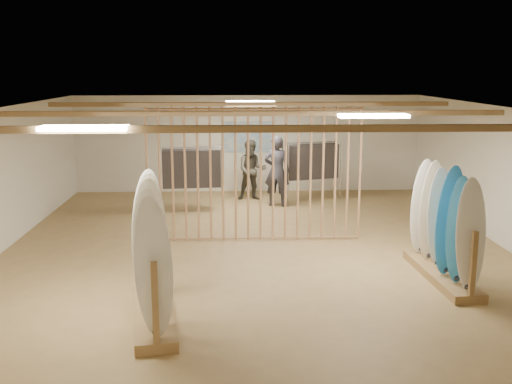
{
  "coord_description": "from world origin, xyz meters",
  "views": [
    {
      "loc": [
        -0.47,
        -11.35,
        3.54
      ],
      "look_at": [
        0.0,
        0.0,
        1.2
      ],
      "focal_mm": 42.0,
      "sensor_mm": 36.0,
      "label": 1
    }
  ],
  "objects_px": {
    "clothing_rack_a": "(191,168)",
    "clothing_rack_b": "(312,161)",
    "shopper_b": "(252,166)",
    "shopper_a": "(277,166)",
    "rack_left": "(151,275)",
    "rack_right": "(443,242)"
  },
  "relations": [
    {
      "from": "clothing_rack_a",
      "to": "clothing_rack_b",
      "type": "relative_size",
      "value": 1.02
    },
    {
      "from": "clothing_rack_a",
      "to": "shopper_b",
      "type": "xyz_separation_m",
      "value": [
        1.56,
        1.23,
        -0.15
      ]
    },
    {
      "from": "shopper_a",
      "to": "shopper_b",
      "type": "height_order",
      "value": "shopper_a"
    },
    {
      "from": "rack_left",
      "to": "clothing_rack_a",
      "type": "height_order",
      "value": "rack_left"
    },
    {
      "from": "rack_left",
      "to": "clothing_rack_b",
      "type": "bearing_deg",
      "value": 57.51
    },
    {
      "from": "clothing_rack_b",
      "to": "shopper_a",
      "type": "distance_m",
      "value": 1.21
    },
    {
      "from": "rack_left",
      "to": "rack_right",
      "type": "height_order",
      "value": "rack_left"
    },
    {
      "from": "clothing_rack_a",
      "to": "rack_right",
      "type": "bearing_deg",
      "value": -54.39
    },
    {
      "from": "rack_left",
      "to": "clothing_rack_b",
      "type": "xyz_separation_m",
      "value": [
        3.32,
        7.97,
        0.38
      ]
    },
    {
      "from": "shopper_a",
      "to": "shopper_b",
      "type": "bearing_deg",
      "value": -35.3
    },
    {
      "from": "clothing_rack_b",
      "to": "rack_left",
      "type": "bearing_deg",
      "value": -128.25
    },
    {
      "from": "shopper_a",
      "to": "shopper_b",
      "type": "xyz_separation_m",
      "value": [
        -0.63,
        0.77,
        -0.11
      ]
    },
    {
      "from": "shopper_a",
      "to": "rack_left",
      "type": "bearing_deg",
      "value": 87.75
    },
    {
      "from": "rack_left",
      "to": "shopper_a",
      "type": "bearing_deg",
      "value": 62.51
    },
    {
      "from": "clothing_rack_b",
      "to": "shopper_b",
      "type": "relative_size",
      "value": 0.88
    },
    {
      "from": "clothing_rack_b",
      "to": "shopper_b",
      "type": "bearing_deg",
      "value": 160.86
    },
    {
      "from": "rack_right",
      "to": "shopper_a",
      "type": "height_order",
      "value": "shopper_a"
    },
    {
      "from": "rack_right",
      "to": "shopper_a",
      "type": "bearing_deg",
      "value": 109.9
    },
    {
      "from": "rack_right",
      "to": "shopper_b",
      "type": "relative_size",
      "value": 1.29
    },
    {
      "from": "rack_right",
      "to": "clothing_rack_b",
      "type": "relative_size",
      "value": 1.46
    },
    {
      "from": "clothing_rack_a",
      "to": "shopper_b",
      "type": "bearing_deg",
      "value": 32.55
    },
    {
      "from": "shopper_b",
      "to": "rack_right",
      "type": "bearing_deg",
      "value": -65.75
    }
  ]
}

